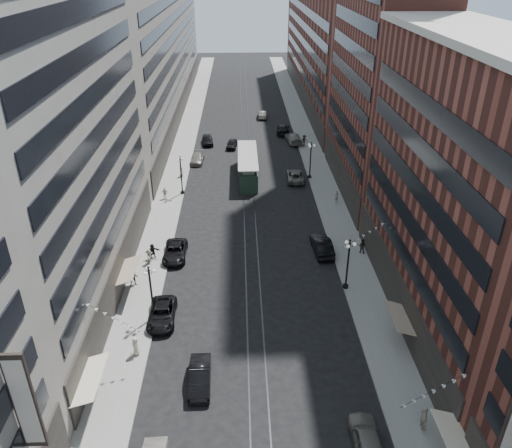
{
  "coord_description": "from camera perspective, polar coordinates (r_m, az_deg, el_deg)",
  "views": [
    {
      "loc": [
        -1.09,
        -8.45,
        29.33
      ],
      "look_at": [
        0.43,
        36.63,
        5.0
      ],
      "focal_mm": 35.0,
      "sensor_mm": 36.0,
      "label": 1
    }
  ],
  "objects": [
    {
      "name": "car_7",
      "position": [
        55.44,
        -9.23,
        -3.13
      ],
      "size": [
        2.42,
        5.24,
        1.45
      ],
      "primitive_type": "imported",
      "rotation": [
        0.0,
        0.0,
        0.0
      ],
      "color": "black",
      "rests_on": "ground"
    },
    {
      "name": "lamppost_se_far",
      "position": [
        49.3,
        10.46,
        -4.34
      ],
      "size": [
        1.03,
        1.14,
        5.52
      ],
      "color": "black",
      "rests_on": "sidewalk_east"
    },
    {
      "name": "car_extra_0",
      "position": [
        89.85,
        4.3,
        9.78
      ],
      "size": [
        2.87,
        5.99,
        1.68
      ],
      "primitive_type": "imported",
      "rotation": [
        0.0,
        0.0,
        3.23
      ],
      "color": "gray",
      "rests_on": "ground"
    },
    {
      "name": "car_11",
      "position": [
        74.0,
        4.52,
        5.53
      ],
      "size": [
        2.71,
        5.45,
        1.48
      ],
      "primitive_type": "imported",
      "rotation": [
        0.0,
        0.0,
        3.09
      ],
      "color": "#636358",
      "rests_on": "ground"
    },
    {
      "name": "pedestrian_extra_1",
      "position": [
        75.6,
        -8.54,
        5.94
      ],
      "size": [
        0.71,
        0.85,
        1.53
      ],
      "primitive_type": "imported",
      "rotation": [
        0.0,
        0.0,
        2.06
      ],
      "color": "#A09A85",
      "rests_on": "sidewalk_west"
    },
    {
      "name": "streetcar",
      "position": [
        74.66,
        -0.96,
        6.56
      ],
      "size": [
        2.84,
        12.82,
        3.55
      ],
      "color": "#23372A",
      "rests_on": "ground"
    },
    {
      "name": "sidewalk_west",
      "position": [
        84.31,
        -8.63,
        7.71
      ],
      "size": [
        4.0,
        180.0,
        0.15
      ],
      "primitive_type": "cube",
      "color": "gray",
      "rests_on": "ground"
    },
    {
      "name": "ground",
      "position": [
        74.48,
        -0.93,
        5.15
      ],
      "size": [
        220.0,
        220.0,
        0.0
      ],
      "primitive_type": "plane",
      "color": "black",
      "rests_on": "ground"
    },
    {
      "name": "rail_east",
      "position": [
        83.77,
        -0.58,
        7.85
      ],
      "size": [
        0.12,
        180.0,
        0.02
      ],
      "primitive_type": "cube",
      "color": "#2D2D33",
      "rests_on": "ground"
    },
    {
      "name": "car_9",
      "position": [
        89.24,
        -5.57,
        9.55
      ],
      "size": [
        2.35,
        4.75,
        1.56
      ],
      "primitive_type": "imported",
      "rotation": [
        0.0,
        0.0,
        0.11
      ],
      "color": "black",
      "rests_on": "ground"
    },
    {
      "name": "pedestrian_2",
      "position": [
        51.41,
        -13.83,
        -5.95
      ],
      "size": [
        0.95,
        0.61,
        1.84
      ],
      "primitive_type": "imported",
      "rotation": [
        0.0,
        0.0,
        0.14
      ],
      "color": "black",
      "rests_on": "sidewalk_west"
    },
    {
      "name": "pedestrian_6",
      "position": [
        68.82,
        -10.37,
        3.5
      ],
      "size": [
        0.97,
        0.52,
        1.59
      ],
      "primitive_type": "imported",
      "rotation": [
        0.0,
        0.0,
        3.04
      ],
      "color": "#B9B099",
      "rests_on": "sidewalk_west"
    },
    {
      "name": "building_east_far",
      "position": [
        116.18,
        7.49,
        19.54
      ],
      "size": [
        8.0,
        72.0,
        24.0
      ],
      "primitive_type": "cube",
      "color": "brown",
      "rests_on": "ground"
    },
    {
      "name": "pedestrian_8",
      "position": [
        67.4,
        9.17,
        3.16
      ],
      "size": [
        0.79,
        0.68,
        1.82
      ],
      "primitive_type": "imported",
      "rotation": [
        0.0,
        0.0,
        3.58
      ],
      "color": "#AAA08D",
      "rests_on": "sidewalk_east"
    },
    {
      "name": "lamppost_se_mid",
      "position": [
        74.02,
        6.25,
        7.41
      ],
      "size": [
        1.03,
        1.14,
        5.52
      ],
      "color": "black",
      "rests_on": "sidewalk_east"
    },
    {
      "name": "car_13",
      "position": [
        87.14,
        -2.79,
        9.13
      ],
      "size": [
        2.07,
        4.26,
        1.4
      ],
      "primitive_type": "imported",
      "rotation": [
        0.0,
        0.0,
        -0.1
      ],
      "color": "black",
      "rests_on": "ground"
    },
    {
      "name": "pedestrian_extra_2",
      "position": [
        43.39,
        -13.59,
        -13.4
      ],
      "size": [
        0.71,
        0.94,
        1.7
      ],
      "primitive_type": "imported",
      "rotation": [
        0.0,
        0.0,
        5.06
      ],
      "color": "beige",
      "rests_on": "sidewalk_west"
    },
    {
      "name": "car_4",
      "position": [
        37.02,
        12.57,
        -22.95
      ],
      "size": [
        2.03,
        4.88,
        1.65
      ],
      "primitive_type": "imported",
      "rotation": [
        0.0,
        0.0,
        3.12
      ],
      "color": "slate",
      "rests_on": "ground"
    },
    {
      "name": "pedestrian_5",
      "position": [
        55.5,
        -11.74,
        -3.03
      ],
      "size": [
        1.61,
        0.91,
        1.67
      ],
      "primitive_type": "imported",
      "rotation": [
        0.0,
        0.0,
        0.32
      ],
      "color": "black",
      "rests_on": "sidewalk_west"
    },
    {
      "name": "car_14",
      "position": [
        104.22,
        0.71,
        12.41
      ],
      "size": [
        1.55,
        4.43,
        1.46
      ],
      "primitive_type": "imported",
      "rotation": [
        0.0,
        0.0,
        3.14
      ],
      "color": "slate",
      "rests_on": "ground"
    },
    {
      "name": "pedestrian_4",
      "position": [
        38.79,
        18.64,
        -20.35
      ],
      "size": [
        0.6,
        1.15,
        1.89
      ],
      "primitive_type": "imported",
      "rotation": [
        0.0,
        0.0,
        1.48
      ],
      "color": "#B5AB96",
      "rests_on": "sidewalk_east"
    },
    {
      "name": "building_west_far",
      "position": [
        106.91,
        -11.07,
        19.07
      ],
      "size": [
        8.0,
        90.0,
        26.0
      ],
      "primitive_type": "cube",
      "color": "gray",
      "rests_on": "ground"
    },
    {
      "name": "building_east_mid",
      "position": [
        44.23,
        22.43,
        3.02
      ],
      "size": [
        8.0,
        30.0,
        24.0
      ],
      "primitive_type": "cube",
      "color": "brown",
      "rests_on": "ground"
    },
    {
      "name": "car_12",
      "position": [
        94.71,
        3.12,
        10.79
      ],
      "size": [
        2.93,
        5.97,
        1.67
      ],
      "primitive_type": "imported",
      "rotation": [
        0.0,
        0.0,
        3.04
      ],
      "color": "black",
      "rests_on": "ground"
    },
    {
      "name": "car_8",
      "position": [
        81.12,
        -6.74,
        7.47
      ],
      "size": [
        2.17,
        4.89,
        1.39
      ],
      "primitive_type": "imported",
      "rotation": [
        0.0,
        0.0,
        -0.05
      ],
      "color": "slate",
      "rests_on": "ground"
    },
    {
      "name": "lamppost_sw_mid",
      "position": [
        69.14,
        -8.56,
        5.72
      ],
      "size": [
        1.03,
        1.14,
        5.52
      ],
      "color": "black",
      "rests_on": "sidewalk_west"
    },
    {
      "name": "building_west_mid",
      "position": [
        46.97,
        -21.79,
        7.24
      ],
      "size": [
        8.0,
        36.0,
        28.0
      ],
      "primitive_type": "cube",
      "color": "gray",
      "rests_on": "ground"
    },
    {
      "name": "car_2",
      "position": [
        46.66,
        -10.69,
        -10.07
      ],
      "size": [
        2.49,
        5.21,
        1.43
      ],
      "primitive_type": "imported",
      "rotation": [
        0.0,
        0.0,
        0.02
      ],
      "color": "black",
      "rests_on": "ground"
    },
    {
      "name": "car_10",
      "position": [
        56.07,
        7.55,
        -2.44
      ],
      "size": [
        2.18,
        5.35,
        1.73
      ],
      "primitive_type": "imported",
      "rotation": [
        0.0,
        0.0,
        3.21
      ],
      "color": "black",
      "rests_on": "ground"
    },
    {
      "name": "car_5",
      "position": [
        40.34,
        -6.43,
        -16.96
      ],
      "size": [
        1.74,
        4.7,
        1.53
      ],
      "primitive_type": "imported",
      "rotation": [
        0.0,
        0.0,
        0.03
      ],
      "color": "black",
      "rests_on": "ground"
    },
    {
      "name": "rail_west",
      "position": [
        83.75,
        -1.55,
        7.84
      ],
      "size": [
        0.12,
        180.0,
        0.02
      ],
      "primitive_type": "cube",
      "color": "#2D2D33",
      "rests_on": "ground"
    },
    {
      "name": "pedestrian_7",
      "position": [
        56.45,
        12.02,
        -2.46
      ],
      "size": [
        0.95,
        0.77,
        1.72
      ],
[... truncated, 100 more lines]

